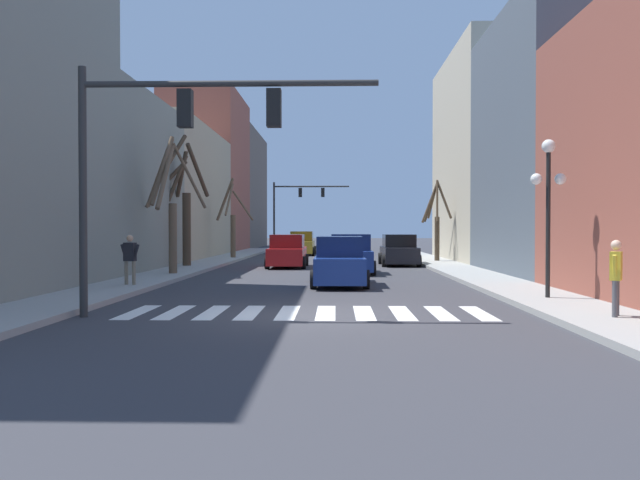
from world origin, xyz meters
The scene contains 20 objects.
ground_plane centered at (0.00, 0.00, 0.00)m, with size 240.00×240.00×0.00m, color #38383D.
sidewalk_left centered at (-6.39, 0.00, 0.07)m, with size 2.27×90.00×0.15m.
sidewalk_right centered at (6.39, 0.00, 0.07)m, with size 2.27×90.00×0.15m.
building_row_left centered at (-10.53, 27.06, 5.95)m, with size 6.00×66.04×13.96m.
building_row_right centered at (10.53, 13.81, 5.40)m, with size 6.00×36.09×12.51m.
crosswalk_stripes centered at (0.00, 0.49, 0.00)m, with size 8.55×2.60×0.01m.
traffic_signal_near centered at (-2.99, -0.35, 4.10)m, with size 6.72×0.28×5.63m.
traffic_signal_far centered at (-2.98, 43.09, 4.58)m, with size 7.00×0.28×6.29m.
street_lamp_right_corner centered at (6.37, 2.60, 3.15)m, with size 0.95×0.36×4.23m.
car_driving_away_lane centered at (0.82, 7.77, 0.80)m, with size 1.96×4.64×1.72m.
car_driving_toward_lane centered at (4.11, 19.68, 0.79)m, with size 2.03×4.29×1.69m.
car_parked_right_mid centered at (1.34, 13.57, 0.81)m, with size 2.10×4.16×1.75m.
car_parked_left_near centered at (-1.81, 17.90, 0.79)m, with size 2.03×4.51×1.69m.
car_parked_right_near centered at (-1.88, 33.08, 0.83)m, with size 2.02×4.82×1.80m.
pedestrian_near_right_corner centered at (-6.10, 6.11, 1.12)m, with size 0.70×0.30×1.64m.
pedestrian_on_right_sidewalk centered at (6.56, -1.03, 1.10)m, with size 0.42×0.64×1.61m.
street_tree_right_mid centered at (-6.19, 11.28, 3.05)m, with size 2.51×3.32×5.68m.
street_tree_left_near centered at (-6.95, 16.84, 3.38)m, with size 2.24×4.41×6.58m.
street_tree_right_near centered at (6.49, 22.01, 2.51)m, with size 1.74×2.82×4.67m.
street_tree_right_far centered at (-6.02, 25.82, 2.36)m, with size 2.45×1.99×5.14m.
Camera 1 is at (0.68, -14.22, 1.99)m, focal length 35.00 mm.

